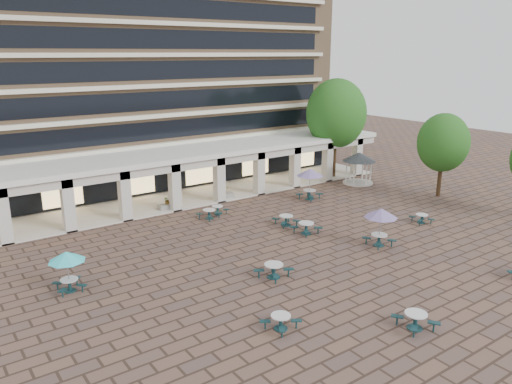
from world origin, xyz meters
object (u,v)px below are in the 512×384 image
Objects in this scene: gazebo at (359,160)px; planter_right at (225,194)px; planter_left at (168,205)px; picnic_table_1 at (416,319)px.

planter_right is at bearing 167.27° from gazebo.
planter_left is (-19.12, 3.07, -1.87)m from gazebo.
planter_right is (-13.60, 3.07, -1.90)m from gazebo.
picnic_table_1 is 1.34× the size of planter_right.
gazebo reaches higher than picnic_table_1.
gazebo is at bearing 60.22° from picnic_table_1.
gazebo is at bearing -9.13° from planter_left.
gazebo reaches higher than planter_left.
picnic_table_1 is at bearing -100.07° from planter_right.
planter_right is at bearing 91.23° from picnic_table_1.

